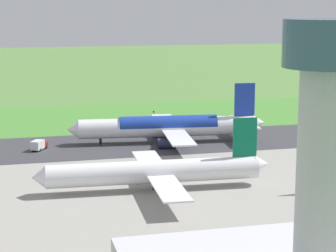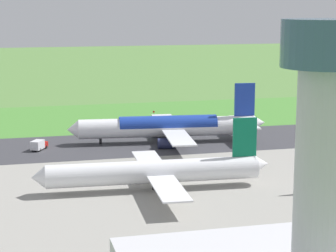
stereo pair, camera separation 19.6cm
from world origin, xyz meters
name	(u,v)px [view 1 (the left image)]	position (x,y,z in m)	size (l,w,h in m)	color
ground_plane	(165,142)	(0.00, 0.00, 0.00)	(800.00, 800.00, 0.00)	#547F3D
runway_asphalt	(165,142)	(0.00, 0.00, 0.03)	(600.00, 30.86, 0.06)	#38383D
apron_concrete	(224,194)	(0.00, 49.38, 0.03)	(440.00, 110.00, 0.05)	gray
grass_verge_foreground	(142,122)	(0.00, -30.92, 0.02)	(600.00, 80.00, 0.04)	#478534
airliner_main	(169,126)	(-1.13, 0.04, 4.35)	(54.15, 44.38, 15.88)	white
airliner_parked_mid	(155,171)	(12.66, 43.40, 3.87)	(48.53, 39.68, 14.17)	white
service_car_followme	(313,156)	(-30.27, 27.05, 0.84)	(4.44, 3.96, 1.62)	#B21914
service_truck_fuel	(39,145)	(33.78, 1.35, 1.40)	(4.81, 6.16, 2.65)	#B21914
no_stopping_sign	(154,114)	(-4.84, -35.87, 1.60)	(0.60, 0.10, 2.70)	slate
traffic_cone_orange	(145,122)	(-0.60, -29.93, 0.28)	(0.40, 0.40, 0.55)	orange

